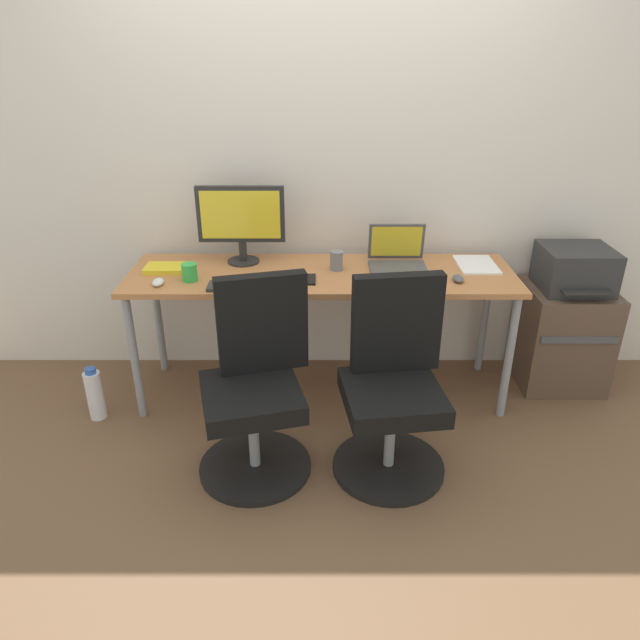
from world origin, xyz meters
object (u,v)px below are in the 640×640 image
Objects in this scene: side_cabinet at (560,335)px; open_laptop at (396,257)px; printer at (573,268)px; desktop_monitor at (239,219)px; water_bottle_on_floor at (93,395)px; office_chair_right at (391,388)px; office_chair_left at (255,388)px; coffee_mug at (188,272)px.

side_cabinet is 1.13m from open_laptop.
printer is at bearing 1.69° from open_laptop.
water_bottle_on_floor is at bearing -151.20° from desktop_monitor.
open_laptop is at bearing 83.30° from office_chair_right.
office_chair_left is 1.92m from printer.
office_chair_right is 1.26m from desktop_monitor.
office_chair_right is at bearing -145.06° from side_cabinet.
office_chair_left is 1.96× the size of desktop_monitor.
open_laptop is 3.37× the size of coffee_mug.
desktop_monitor is 0.88m from open_laptop.
desktop_monitor is 5.22× the size of coffee_mug.
open_laptop reaches higher than office_chair_right.
printer is 2.75m from water_bottle_on_floor.
coffee_mug is (-2.11, -0.24, 0.07)m from printer.
printer is 1.29× the size of water_bottle_on_floor.
printer is at bearing 6.42° from coffee_mug.
office_chair_left is 1.90m from side_cabinet.
office_chair_left is 2.35× the size of printer.
office_chair_left is 1.55× the size of side_cabinet.
open_laptop is (0.09, 0.73, 0.38)m from office_chair_right.
desktop_monitor is at bearing 178.67° from side_cabinet.
office_chair_right is at bearing -27.27° from coffee_mug.
desktop_monitor reaches higher than side_cabinet.
office_chair_left is at bearing -179.87° from office_chair_right.
water_bottle_on_floor is at bearing -171.60° from side_cabinet.
side_cabinet is 1.96× the size of open_laptop.
water_bottle_on_floor is at bearing 166.66° from office_chair_right.
coffee_mug is (0.55, 0.15, 0.65)m from water_bottle_on_floor.
water_bottle_on_floor is at bearing -171.62° from printer.
water_bottle_on_floor is 1.24m from desktop_monitor.
printer is at bearing 34.91° from office_chair_right.
side_cabinet is at bearing -1.33° from desktop_monitor.
side_cabinet is 1.96× the size of water_bottle_on_floor.
open_laptop is (0.72, 0.73, 0.38)m from office_chair_left.
side_cabinet is 2.18m from coffee_mug.
printer reaches higher than coffee_mug.
office_chair_left is 1.00m from desktop_monitor.
office_chair_left is at bearing -156.15° from side_cabinet.
desktop_monitor reaches higher than water_bottle_on_floor.
side_cabinet is 1.99m from desktop_monitor.
water_bottle_on_floor is 1.00× the size of open_laptop.
desktop_monitor is 1.55× the size of open_laptop.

